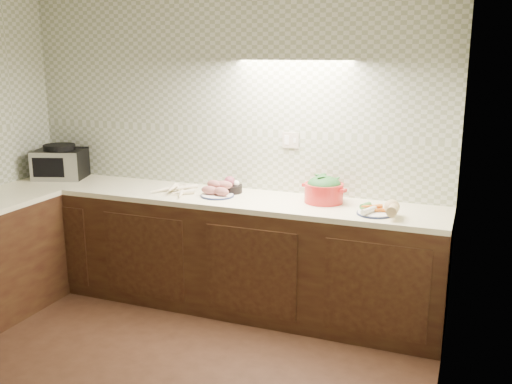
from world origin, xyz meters
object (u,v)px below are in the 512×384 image
(toaster_oven, at_px, (60,162))
(dutch_oven, at_px, (324,190))
(parsnip_pile, at_px, (170,189))
(onion_bowl, at_px, (231,187))
(veg_plate, at_px, (382,209))
(sweet_potato_plate, at_px, (218,190))

(toaster_oven, height_order, dutch_oven, toaster_oven)
(parsnip_pile, distance_m, onion_bowl, 0.49)
(veg_plate, bearing_deg, dutch_oven, 157.72)
(toaster_oven, relative_size, onion_bowl, 2.95)
(parsnip_pile, bearing_deg, sweet_potato_plate, 4.41)
(toaster_oven, bearing_deg, dutch_oven, -17.85)
(veg_plate, bearing_deg, sweet_potato_plate, 176.75)
(toaster_oven, height_order, sweet_potato_plate, toaster_oven)
(sweet_potato_plate, height_order, veg_plate, sweet_potato_plate)
(parsnip_pile, xyz_separation_m, dutch_oven, (1.21, 0.15, 0.07))
(parsnip_pile, distance_m, veg_plate, 1.67)
(sweet_potato_plate, relative_size, dutch_oven, 0.73)
(onion_bowl, height_order, veg_plate, onion_bowl)
(toaster_oven, distance_m, parsnip_pile, 1.19)
(sweet_potato_plate, height_order, onion_bowl, onion_bowl)
(toaster_oven, bearing_deg, parsnip_pile, -24.51)
(sweet_potato_plate, relative_size, onion_bowl, 1.53)
(sweet_potato_plate, bearing_deg, onion_bowl, 70.40)
(parsnip_pile, xyz_separation_m, sweet_potato_plate, (0.40, 0.03, 0.02))
(sweet_potato_plate, bearing_deg, toaster_oven, 176.49)
(sweet_potato_plate, bearing_deg, veg_plate, -3.25)
(onion_bowl, distance_m, veg_plate, 1.24)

